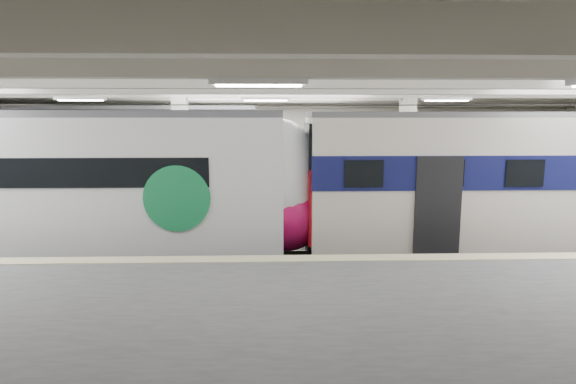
{
  "coord_description": "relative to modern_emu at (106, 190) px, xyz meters",
  "views": [
    {
      "loc": [
        0.23,
        -14.05,
        4.41
      ],
      "look_at": [
        0.7,
        1.0,
        2.0
      ],
      "focal_mm": 30.0,
      "sensor_mm": 36.0,
      "label": 1
    }
  ],
  "objects": [
    {
      "name": "older_rer",
      "position": [
        12.65,
        0.0,
        0.13
      ],
      "size": [
        13.68,
        3.02,
        4.5
      ],
      "color": "silver",
      "rests_on": "ground"
    },
    {
      "name": "station_hall",
      "position": [
        4.65,
        -1.74,
        1.01
      ],
      "size": [
        36.0,
        24.0,
        5.75
      ],
      "color": "black",
      "rests_on": "ground"
    },
    {
      "name": "far_train",
      "position": [
        -3.35,
        5.5,
        0.23
      ],
      "size": [
        15.15,
        3.22,
        4.78
      ],
      "rotation": [
        0.0,
        0.0,
        0.01
      ],
      "color": "white",
      "rests_on": "ground"
    },
    {
      "name": "modern_emu",
      "position": [
        0.0,
        0.0,
        0.0
      ],
      "size": [
        14.14,
        2.92,
        4.54
      ],
      "color": "white",
      "rests_on": "ground"
    }
  ]
}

